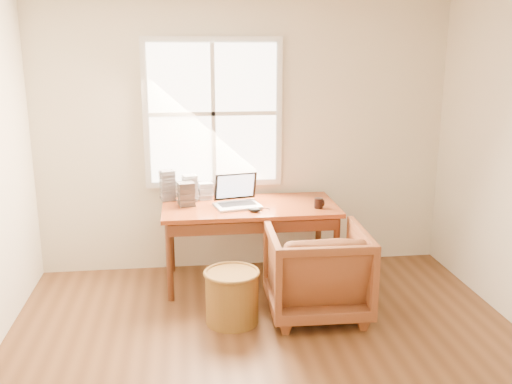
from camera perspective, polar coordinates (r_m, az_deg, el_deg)
room_shell at (r=3.54m, az=2.07°, el=0.40°), size 4.04×4.54×2.64m
desk at (r=5.26m, az=-0.63°, el=-1.52°), size 1.60×0.80×0.04m
armchair at (r=4.76m, az=6.08°, el=-7.86°), size 0.82×0.84×0.75m
wicker_stool at (r=4.66m, az=-2.41°, el=-10.48°), size 0.43×0.43×0.42m
laptop at (r=5.14m, az=-1.88°, el=0.26°), size 0.53×0.55×0.33m
mouse at (r=5.03m, az=-0.15°, el=-1.81°), size 0.13×0.10×0.04m
coffee_mug at (r=5.18m, az=6.27°, el=-1.11°), size 0.10×0.10×0.09m
cd_stack_a at (r=5.39m, az=-6.63°, el=0.38°), size 0.15×0.14×0.25m
cd_stack_b at (r=5.24m, az=-7.00°, el=-0.21°), size 0.16×0.15×0.22m
cd_stack_c at (r=5.44m, az=-8.83°, el=0.68°), size 0.16×0.15×0.29m
cd_stack_d at (r=5.46m, az=-5.11°, el=0.14°), size 0.15×0.13×0.16m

